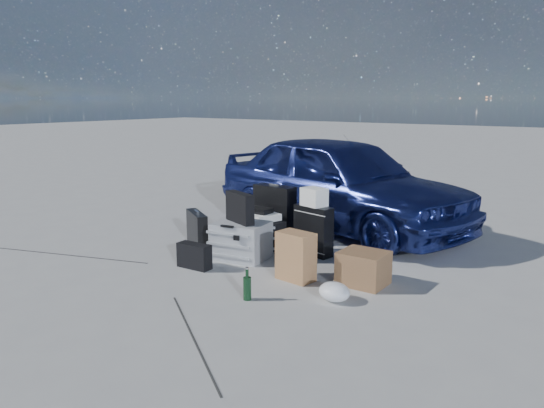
# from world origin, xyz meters

# --- Properties ---
(ground) EXTENTS (60.00, 60.00, 0.00)m
(ground) POSITION_xyz_m (0.00, 0.00, 0.00)
(ground) COLOR #A6A6A2
(ground) RESTS_ON ground
(car) EXTENTS (3.76, 2.21, 1.20)m
(car) POSITION_xyz_m (0.20, 2.20, 0.60)
(car) COLOR navy
(car) RESTS_ON ground
(pelican_case) EXTENTS (0.59, 0.51, 0.38)m
(pelican_case) POSITION_xyz_m (0.00, 0.46, 0.19)
(pelican_case) COLOR #A4A7A9
(pelican_case) RESTS_ON ground
(laptop_bag) EXTENTS (0.42, 0.25, 0.31)m
(laptop_bag) POSITION_xyz_m (-0.02, 0.47, 0.54)
(laptop_bag) COLOR black
(laptop_bag) RESTS_ON pelican_case
(briefcase) EXTENTS (0.49, 0.37, 0.40)m
(briefcase) POSITION_xyz_m (-0.66, 0.50, 0.20)
(briefcase) COLOR black
(briefcase) RESTS_ON ground
(suitcase_left) EXTENTS (0.52, 0.22, 0.65)m
(suitcase_left) POSITION_xyz_m (-0.11, 1.23, 0.33)
(suitcase_left) COLOR black
(suitcase_left) RESTS_ON ground
(suitcase_right) EXTENTS (0.46, 0.25, 0.53)m
(suitcase_right) POSITION_xyz_m (0.53, 1.02, 0.26)
(suitcase_right) COLOR black
(suitcase_right) RESTS_ON ground
(white_carton) EXTENTS (0.28, 0.25, 0.19)m
(white_carton) POSITION_xyz_m (0.53, 1.03, 0.62)
(white_carton) COLOR white
(white_carton) RESTS_ON suitcase_right
(duffel_bag) EXTENTS (0.63, 0.32, 0.30)m
(duffel_bag) POSITION_xyz_m (-0.15, 0.97, 0.15)
(duffel_bag) COLOR black
(duffel_bag) RESTS_ON ground
(flat_box_white) EXTENTS (0.50, 0.43, 0.07)m
(flat_box_white) POSITION_xyz_m (-0.15, 0.97, 0.34)
(flat_box_white) COLOR white
(flat_box_white) RESTS_ON duffel_bag
(flat_box_black) EXTENTS (0.26, 0.19, 0.06)m
(flat_box_black) POSITION_xyz_m (-0.14, 0.97, 0.41)
(flat_box_black) COLOR black
(flat_box_black) RESTS_ON flat_box_white
(kraft_bag) EXTENTS (0.36, 0.25, 0.45)m
(kraft_bag) POSITION_xyz_m (0.83, 0.23, 0.22)
(kraft_bag) COLOR #A26846
(kraft_bag) RESTS_ON ground
(cardboard_box) EXTENTS (0.40, 0.35, 0.30)m
(cardboard_box) POSITION_xyz_m (1.38, 0.48, 0.15)
(cardboard_box) COLOR brown
(cardboard_box) RESTS_ON ground
(plastic_bag) EXTENTS (0.34, 0.32, 0.15)m
(plastic_bag) POSITION_xyz_m (1.36, -0.02, 0.08)
(plastic_bag) COLOR white
(plastic_bag) RESTS_ON ground
(messenger_bag) EXTENTS (0.35, 0.15, 0.24)m
(messenger_bag) POSITION_xyz_m (-0.17, -0.06, 0.12)
(messenger_bag) COLOR black
(messenger_bag) RESTS_ON ground
(green_bottle) EXTENTS (0.09, 0.09, 0.27)m
(green_bottle) POSITION_xyz_m (0.77, -0.42, 0.13)
(green_bottle) COLOR black
(green_bottle) RESTS_ON ground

